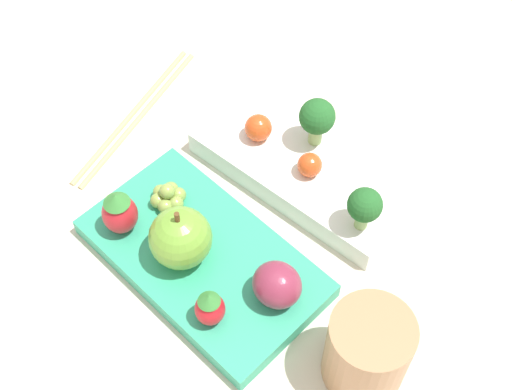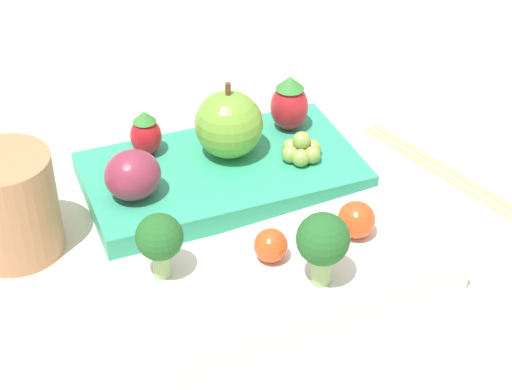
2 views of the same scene
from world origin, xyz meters
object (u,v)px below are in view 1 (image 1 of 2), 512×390
object	(u,v)px
grape_cluster	(168,197)
strawberry_0	(210,308)
apple	(180,238)
strawberry_1	(119,212)
cherry_tomato_0	(258,128)
plum	(277,285)
broccoli_floret_1	(365,206)
chopsticks_pair	(135,114)
bento_box_savoury	(306,167)
bento_box_fruit	(202,257)
cherry_tomato_1	(310,165)
drinking_cup	(367,350)
broccoli_floret_0	(314,116)

from	to	relation	value
grape_cluster	strawberry_0	bearing A→B (deg)	-29.21
apple	strawberry_1	world-z (taller)	apple
cherry_tomato_0	plum	world-z (taller)	plum
strawberry_0	grape_cluster	world-z (taller)	strawberry_0
broccoli_floret_1	chopsticks_pair	xyz separation A→B (m)	(-0.27, -0.03, -0.05)
grape_cluster	bento_box_savoury	bearing A→B (deg)	60.05
broccoli_floret_1	cherry_tomato_0	xyz separation A→B (m)	(-0.14, 0.02, -0.02)
bento_box_fruit	broccoli_floret_1	size ratio (longest dim) A/B	4.73
broccoli_floret_1	strawberry_0	world-z (taller)	broccoli_floret_1
bento_box_fruit	strawberry_0	size ratio (longest dim) A/B	5.78
bento_box_savoury	bento_box_fruit	bearing A→B (deg)	-93.79
cherry_tomato_1	chopsticks_pair	bearing A→B (deg)	-167.36
cherry_tomato_1	drinking_cup	xyz separation A→B (m)	(0.15, -0.12, 0.00)
broccoli_floret_0	bento_box_fruit	bearing A→B (deg)	-89.31
strawberry_1	plum	size ratio (longest dim) A/B	1.14
broccoli_floret_0	strawberry_0	size ratio (longest dim) A/B	1.36
cherry_tomato_1	chopsticks_pair	distance (m)	0.20
apple	drinking_cup	bearing A→B (deg)	7.25
drinking_cup	chopsticks_pair	distance (m)	0.35
cherry_tomato_0	strawberry_0	bearing A→B (deg)	-61.31
drinking_cup	chopsticks_pair	world-z (taller)	drinking_cup
plum	broccoli_floret_1	bearing A→B (deg)	81.69
chopsticks_pair	drinking_cup	bearing A→B (deg)	-12.02
cherry_tomato_1	strawberry_1	distance (m)	0.18
bento_box_savoury	strawberry_1	xyz separation A→B (m)	(-0.08, -0.17, 0.03)
bento_box_fruit	cherry_tomato_1	distance (m)	0.13
broccoli_floret_1	strawberry_0	bearing A→B (deg)	-105.89
plum	grape_cluster	bearing A→B (deg)	175.99
plum	drinking_cup	bearing A→B (deg)	0.33
apple	grape_cluster	bearing A→B (deg)	146.86
broccoli_floret_1	grape_cluster	bearing A→B (deg)	-149.21
broccoli_floret_1	apple	distance (m)	0.16
strawberry_0	bento_box_savoury	bearing A→B (deg)	102.69
cherry_tomato_0	strawberry_0	distance (m)	0.20
apple	strawberry_1	size ratio (longest dim) A/B	1.32
strawberry_0	grape_cluster	bearing A→B (deg)	150.79
broccoli_floret_1	plum	distance (m)	0.10
broccoli_floret_0	chopsticks_pair	distance (m)	0.20
cherry_tomato_0	chopsticks_pair	xyz separation A→B (m)	(-0.13, -0.05, -0.04)
plum	drinking_cup	distance (m)	0.09
strawberry_0	plum	size ratio (longest dim) A/B	0.91
broccoli_floret_0	chopsticks_pair	size ratio (longest dim) A/B	0.26
broccoli_floret_0	plum	size ratio (longest dim) A/B	1.23
cherry_tomato_1	apple	distance (m)	0.14
broccoli_floret_1	strawberry_1	distance (m)	0.22
cherry_tomato_1	strawberry_1	xyz separation A→B (m)	(-0.09, -0.15, 0.00)
apple	plum	bearing A→B (deg)	14.12
cherry_tomato_0	apple	size ratio (longest dim) A/B	0.41
grape_cluster	strawberry_1	bearing A→B (deg)	-105.40
cherry_tomato_1	apple	size ratio (longest dim) A/B	0.36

